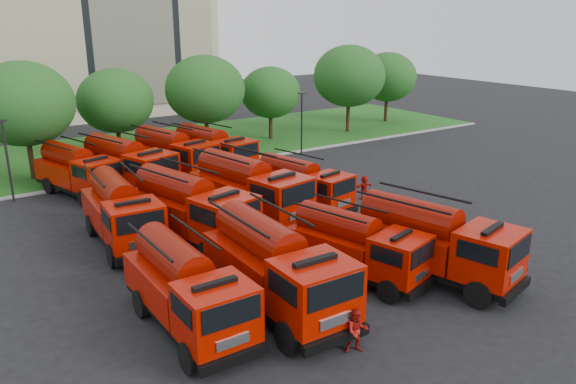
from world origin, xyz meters
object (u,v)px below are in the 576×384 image
at_px(fire_truck_5, 190,209).
at_px(fire_truck_8, 78,171).
at_px(fire_truck_11, 212,151).
at_px(firefighter_2, 514,285).
at_px(firefighter_5, 364,199).
at_px(fire_truck_2, 356,246).
at_px(fire_truck_6, 249,190).
at_px(firefighter_1, 356,351).
at_px(fire_truck_7, 301,185).
at_px(fire_truck_4, 121,212).
at_px(firefighter_0, 393,295).
at_px(firefighter_4, 241,250).
at_px(fire_truck_1, 275,267).
at_px(firefighter_3, 475,264).
at_px(fire_truck_3, 433,241).
at_px(fire_truck_0, 187,288).
at_px(fire_truck_9, 126,166).
at_px(fire_truck_10, 173,155).

distance_m(fire_truck_5, fire_truck_8, 11.57).
bearing_deg(fire_truck_11, firefighter_2, -96.50).
relative_size(fire_truck_8, firefighter_5, 4.83).
bearing_deg(fire_truck_2, fire_truck_5, 104.01).
bearing_deg(fire_truck_6, firefighter_5, -15.38).
bearing_deg(firefighter_1, fire_truck_2, 73.75).
distance_m(fire_truck_6, firefighter_5, 8.17).
height_order(fire_truck_7, firefighter_1, fire_truck_7).
bearing_deg(fire_truck_4, firefighter_0, -54.32).
distance_m(firefighter_0, firefighter_2, 5.47).
bearing_deg(firefighter_0, fire_truck_11, 87.15).
relative_size(fire_truck_2, fire_truck_6, 0.82).
bearing_deg(firefighter_4, fire_truck_1, 118.86).
height_order(fire_truck_1, firefighter_3, fire_truck_1).
distance_m(fire_truck_3, fire_truck_8, 23.02).
height_order(fire_truck_5, fire_truck_8, fire_truck_5).
height_order(fire_truck_0, fire_truck_9, fire_truck_9).
bearing_deg(firefighter_2, fire_truck_0, 67.44).
distance_m(fire_truck_9, firefighter_2, 24.17).
bearing_deg(firefighter_1, fire_truck_0, 155.41).
bearing_deg(firefighter_4, fire_truck_9, -38.40).
bearing_deg(firefighter_1, fire_truck_4, 127.78).
bearing_deg(fire_truck_6, fire_truck_0, -142.17).
relative_size(firefighter_3, firefighter_5, 0.98).
height_order(fire_truck_0, fire_truck_7, fire_truck_0).
bearing_deg(fire_truck_9, firefighter_1, -106.09).
xyz_separation_m(fire_truck_1, fire_truck_3, (7.18, -1.51, -0.08)).
distance_m(fire_truck_10, firefighter_5, 13.75).
bearing_deg(firefighter_1, fire_truck_5, 116.45).
xyz_separation_m(fire_truck_0, firefighter_1, (4.12, -4.68, -1.61)).
bearing_deg(firefighter_2, fire_truck_1, 64.41).
xyz_separation_m(fire_truck_9, firefighter_4, (1.36, -12.40, -1.77)).
bearing_deg(fire_truck_1, fire_truck_11, 71.11).
bearing_deg(firefighter_0, fire_truck_6, 95.67).
bearing_deg(fire_truck_4, fire_truck_10, 58.27).
height_order(fire_truck_0, firefighter_2, fire_truck_0).
distance_m(fire_truck_7, fire_truck_11, 10.03).
distance_m(fire_truck_4, firefighter_2, 18.72).
distance_m(fire_truck_7, firefighter_1, 15.04).
bearing_deg(fire_truck_5, firefighter_0, -79.89).
bearing_deg(fire_truck_10, firefighter_2, -90.92).
xyz_separation_m(fire_truck_6, firefighter_1, (-3.52, -13.24, -1.82)).
distance_m(fire_truck_1, fire_truck_4, 10.34).
bearing_deg(firefighter_5, firefighter_1, 53.87).
bearing_deg(fire_truck_3, fire_truck_8, 100.84).
bearing_deg(fire_truck_8, fire_truck_4, -107.52).
relative_size(fire_truck_2, fire_truck_4, 0.92).
bearing_deg(fire_truck_6, firefighter_0, -98.44).
distance_m(fire_truck_8, firefighter_0, 22.40).
bearing_deg(fire_truck_0, fire_truck_10, 68.29).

